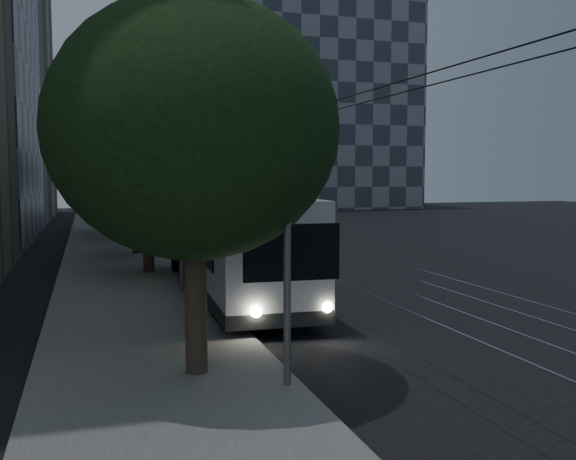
{
  "coord_description": "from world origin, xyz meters",
  "views": [
    {
      "loc": [
        -8.78,
        -21.2,
        4.09
      ],
      "look_at": [
        -1.53,
        2.02,
        1.96
      ],
      "focal_mm": 40.0,
      "sensor_mm": 36.0,
      "label": 1
    }
  ],
  "objects_px": {
    "car_white_c": "(161,219)",
    "streetlamp_far": "(144,136)",
    "car_white_a": "(198,234)",
    "car_white_b": "(160,226)",
    "pickup_silver": "(203,234)",
    "car_white_d": "(159,215)",
    "streetlamp_near": "(192,123)",
    "trolleybus": "(233,241)"
  },
  "relations": [
    {
      "from": "pickup_silver",
      "to": "car_white_a",
      "type": "xyz_separation_m",
      "value": [
        -0.09,
        0.94,
        -0.05
      ]
    },
    {
      "from": "car_white_b",
      "to": "car_white_c",
      "type": "relative_size",
      "value": 1.01
    },
    {
      "from": "streetlamp_near",
      "to": "trolleybus",
      "type": "bearing_deg",
      "value": -13.67
    },
    {
      "from": "car_white_c",
      "to": "streetlamp_near",
      "type": "height_order",
      "value": "streetlamp_near"
    },
    {
      "from": "car_white_b",
      "to": "car_white_c",
      "type": "bearing_deg",
      "value": 65.28
    },
    {
      "from": "trolleybus",
      "to": "streetlamp_near",
      "type": "xyz_separation_m",
      "value": [
        -1.29,
        0.31,
        3.96
      ]
    },
    {
      "from": "car_white_d",
      "to": "trolleybus",
      "type": "bearing_deg",
      "value": -94.89
    },
    {
      "from": "pickup_silver",
      "to": "car_white_b",
      "type": "distance_m",
      "value": 8.37
    },
    {
      "from": "car_white_b",
      "to": "car_white_a",
      "type": "bearing_deg",
      "value": -98.36
    },
    {
      "from": "car_white_a",
      "to": "car_white_b",
      "type": "xyz_separation_m",
      "value": [
        -1.3,
        7.31,
        -0.09
      ]
    },
    {
      "from": "pickup_silver",
      "to": "car_white_c",
      "type": "distance_m",
      "value": 13.74
    },
    {
      "from": "streetlamp_far",
      "to": "car_white_a",
      "type": "bearing_deg",
      "value": -68.06
    },
    {
      "from": "car_white_c",
      "to": "streetlamp_far",
      "type": "relative_size",
      "value": 0.44
    },
    {
      "from": "car_white_a",
      "to": "car_white_c",
      "type": "relative_size",
      "value": 0.97
    },
    {
      "from": "car_white_c",
      "to": "trolleybus",
      "type": "bearing_deg",
      "value": -86.04
    },
    {
      "from": "streetlamp_near",
      "to": "car_white_a",
      "type": "bearing_deg",
      "value": 80.04
    },
    {
      "from": "trolleybus",
      "to": "pickup_silver",
      "type": "height_order",
      "value": "trolleybus"
    },
    {
      "from": "car_white_d",
      "to": "streetlamp_near",
      "type": "distance_m",
      "value": 32.41
    },
    {
      "from": "trolleybus",
      "to": "streetlamp_near",
      "type": "bearing_deg",
      "value": 168.7
    },
    {
      "from": "streetlamp_near",
      "to": "car_white_d",
      "type": "bearing_deg",
      "value": 86.13
    },
    {
      "from": "car_white_c",
      "to": "streetlamp_far",
      "type": "height_order",
      "value": "streetlamp_far"
    },
    {
      "from": "streetlamp_near",
      "to": "streetlamp_far",
      "type": "xyz_separation_m",
      "value": [
        0.02,
        19.51,
        0.63
      ]
    },
    {
      "from": "car_white_c",
      "to": "pickup_silver",
      "type": "bearing_deg",
      "value": -81.9
    },
    {
      "from": "streetlamp_near",
      "to": "streetlamp_far",
      "type": "height_order",
      "value": "streetlamp_far"
    },
    {
      "from": "pickup_silver",
      "to": "car_white_a",
      "type": "bearing_deg",
      "value": 108.16
    },
    {
      "from": "trolleybus",
      "to": "streetlamp_far",
      "type": "height_order",
      "value": "streetlamp_far"
    },
    {
      "from": "pickup_silver",
      "to": "car_white_c",
      "type": "height_order",
      "value": "pickup_silver"
    },
    {
      "from": "streetlamp_near",
      "to": "car_white_b",
      "type": "bearing_deg",
      "value": 87.01
    },
    {
      "from": "car_white_b",
      "to": "car_white_c",
      "type": "distance_m",
      "value": 5.49
    },
    {
      "from": "pickup_silver",
      "to": "car_white_c",
      "type": "bearing_deg",
      "value": 106.06
    },
    {
      "from": "car_white_a",
      "to": "car_white_c",
      "type": "xyz_separation_m",
      "value": [
        -0.7,
        12.77,
        -0.0
      ]
    },
    {
      "from": "pickup_silver",
      "to": "car_white_b",
      "type": "xyz_separation_m",
      "value": [
        -1.39,
        8.26,
        -0.14
      ]
    },
    {
      "from": "car_white_a",
      "to": "car_white_d",
      "type": "distance_m",
      "value": 18.33
    },
    {
      "from": "trolleybus",
      "to": "car_white_a",
      "type": "relative_size",
      "value": 2.89
    },
    {
      "from": "car_white_d",
      "to": "streetlamp_near",
      "type": "xyz_separation_m",
      "value": [
        -2.16,
        -31.94,
        5.09
      ]
    },
    {
      "from": "streetlamp_far",
      "to": "car_white_d",
      "type": "bearing_deg",
      "value": 80.21
    },
    {
      "from": "car_white_c",
      "to": "car_white_d",
      "type": "xyz_separation_m",
      "value": [
        0.47,
        5.56,
        -0.08
      ]
    },
    {
      "from": "streetlamp_near",
      "to": "streetlamp_far",
      "type": "distance_m",
      "value": 19.52
    },
    {
      "from": "car_white_b",
      "to": "streetlamp_near",
      "type": "xyz_separation_m",
      "value": [
        -1.09,
        -20.92,
        5.09
      ]
    },
    {
      "from": "pickup_silver",
      "to": "streetlamp_far",
      "type": "bearing_deg",
      "value": 122.6
    },
    {
      "from": "car_white_c",
      "to": "streetlamp_near",
      "type": "bearing_deg",
      "value": -88.85
    },
    {
      "from": "car_white_c",
      "to": "streetlamp_far",
      "type": "bearing_deg",
      "value": -98.9
    }
  ]
}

